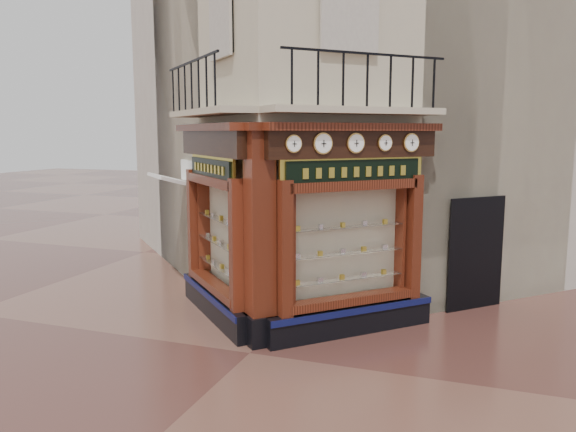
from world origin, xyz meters
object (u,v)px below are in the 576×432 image
at_px(clock_b, 323,143).
at_px(clock_d, 385,143).
at_px(clock_a, 294,144).
at_px(clock_c, 356,143).
at_px(awning, 176,288).
at_px(signboard_left, 211,168).
at_px(signboard_right, 354,172).
at_px(corner_pilaster, 260,238).
at_px(clock_e, 411,143).

bearing_deg(clock_b, clock_d, 0.00).
xyz_separation_m(clock_a, clock_c, (0.88, 0.88, -0.00)).
relative_size(clock_b, awning, 0.25).
xyz_separation_m(clock_b, clock_d, (0.92, 0.92, 0.00)).
bearing_deg(awning, clock_c, -154.84).
xyz_separation_m(awning, signboard_left, (1.90, -1.64, 3.10)).
distance_m(clock_b, clock_c, 0.67).
height_order(clock_b, clock_c, clock_b).
distance_m(clock_a, clock_c, 1.24).
xyz_separation_m(clock_d, signboard_right, (-0.49, -0.33, -0.52)).
bearing_deg(clock_c, awning, 115.16).
relative_size(corner_pilaster, clock_b, 10.56).
height_order(clock_e, signboard_right, clock_e).
height_order(clock_d, clock_e, clock_e).
relative_size(clock_d, signboard_right, 0.14).
relative_size(clock_d, clock_e, 0.87).
relative_size(clock_c, awning, 0.24).
bearing_deg(clock_d, corner_pilaster, 169.61).
distance_m(clock_b, clock_e, 1.90).
relative_size(clock_b, signboard_left, 0.20).
distance_m(clock_b, signboard_left, 2.61).
xyz_separation_m(clock_e, signboard_left, (-3.83, -0.75, -0.52)).
bearing_deg(clock_c, clock_d, -0.00).
xyz_separation_m(clock_c, clock_e, (0.87, 0.87, -0.00)).
height_order(corner_pilaster, clock_c, corner_pilaster).
relative_size(corner_pilaster, clock_c, 10.94).
bearing_deg(clock_e, clock_d, 180.00).
bearing_deg(corner_pilaster, clock_b, -22.64).
xyz_separation_m(clock_a, signboard_left, (-2.09, 0.99, -0.52)).
height_order(clock_d, signboard_left, clock_d).
height_order(clock_c, clock_e, clock_c).
xyz_separation_m(clock_d, awning, (-5.30, 1.31, -3.62)).
distance_m(clock_c, signboard_left, 3.01).
height_order(corner_pilaster, awning, corner_pilaster).
relative_size(clock_c, signboard_left, 0.19).
distance_m(awning, signboard_right, 5.96).
height_order(awning, signboard_left, signboard_left).
xyz_separation_m(clock_a, signboard_right, (0.84, 0.99, -0.52)).
height_order(clock_a, awning, clock_a).
height_order(clock_c, signboard_left, clock_c).
relative_size(clock_c, clock_e, 1.03).
xyz_separation_m(clock_a, clock_b, (0.40, 0.40, -0.00)).
bearing_deg(clock_e, corner_pilaster, 171.69).
relative_size(clock_b, clock_e, 1.06).
distance_m(corner_pilaster, clock_e, 3.39).
bearing_deg(clock_b, clock_e, 0.00).
bearing_deg(awning, signboard_right, -153.76).
bearing_deg(awning, clock_b, -161.95).
relative_size(corner_pilaster, clock_a, 12.95).
relative_size(clock_d, signboard_left, 0.16).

